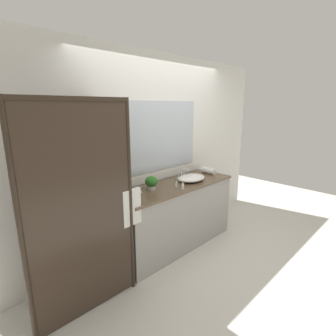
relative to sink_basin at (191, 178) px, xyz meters
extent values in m
plane|color=silver|center=(-0.27, 0.04, -0.94)|extent=(8.00, 8.00, 0.00)
cube|color=silver|center=(-0.27, 0.38, 0.36)|extent=(4.40, 0.05, 2.60)
cube|color=silver|center=(-0.27, 0.35, 0.01)|extent=(1.80, 0.01, 0.11)
cube|color=silver|center=(-0.27, 0.35, 0.58)|extent=(1.40, 0.01, 0.94)
cube|color=#9E9993|center=(-0.27, 0.05, -0.51)|extent=(1.80, 0.56, 0.87)
cube|color=brown|center=(-0.27, 0.04, -0.06)|extent=(1.80, 0.58, 0.03)
cylinder|color=#2D2319|center=(-2.22, -0.23, 0.06)|extent=(0.04, 0.04, 2.00)
cylinder|color=#2D2319|center=(-1.22, -0.23, 0.06)|extent=(0.04, 0.04, 2.00)
cube|color=#2D2319|center=(-1.72, -0.23, 1.04)|extent=(1.00, 0.04, 0.04)
cube|color=#382B21|center=(-1.72, -0.23, 0.06)|extent=(0.96, 0.01, 1.96)
cube|color=#382B21|center=(-1.22, 0.05, 0.06)|extent=(0.01, 0.57, 1.96)
cylinder|color=#2D2319|center=(-1.20, -0.22, 0.15)|extent=(0.32, 0.02, 0.02)
cube|color=white|center=(-1.20, -0.22, -0.03)|extent=(0.22, 0.04, 0.39)
ellipsoid|color=white|center=(0.00, 0.00, 0.00)|extent=(0.43, 0.32, 0.08)
cube|color=silver|center=(0.00, 0.19, -0.03)|extent=(0.17, 0.04, 0.02)
cylinder|color=silver|center=(0.00, 0.19, 0.04)|extent=(0.02, 0.02, 0.13)
cylinder|color=silver|center=(0.00, 0.12, 0.11)|extent=(0.02, 0.14, 0.02)
cylinder|color=silver|center=(-0.06, 0.19, 0.00)|extent=(0.02, 0.02, 0.04)
cylinder|color=silver|center=(0.06, 0.19, 0.00)|extent=(0.02, 0.02, 0.04)
cylinder|color=beige|center=(-0.65, 0.10, -0.02)|extent=(0.11, 0.11, 0.05)
ellipsoid|color=#2A6B23|center=(-0.65, 0.10, 0.06)|extent=(0.16, 0.16, 0.13)
cube|color=silver|center=(-0.86, 0.13, -0.04)|extent=(0.10, 0.07, 0.01)
ellipsoid|color=silver|center=(-0.86, 0.13, -0.02)|extent=(0.07, 0.04, 0.02)
cylinder|color=white|center=(-0.35, -0.04, 0.00)|extent=(0.02, 0.02, 0.08)
cylinder|color=#2D6638|center=(-0.35, -0.04, 0.05)|extent=(0.02, 0.02, 0.02)
cylinder|color=white|center=(-0.37, -0.17, 0.00)|extent=(0.03, 0.03, 0.07)
cylinder|color=#B7B2A8|center=(-0.37, -0.17, 0.04)|extent=(0.03, 0.03, 0.01)
cylinder|color=white|center=(0.49, 0.07, 0.00)|extent=(0.09, 0.23, 0.09)
camera|label=1|loc=(-2.66, -2.23, 0.98)|focal=27.46mm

